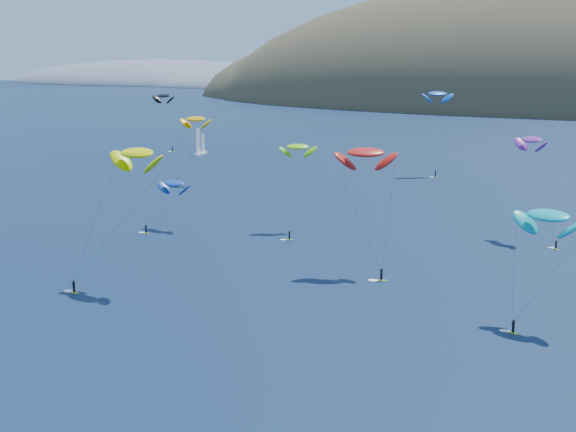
{
  "coord_description": "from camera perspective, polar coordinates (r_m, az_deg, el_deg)",
  "views": [
    {
      "loc": [
        59.23,
        -42.17,
        36.95
      ],
      "look_at": [
        2.18,
        80.0,
        9.0
      ],
      "focal_mm": 50.0,
      "sensor_mm": 36.0,
      "label": 1
    }
  ],
  "objects": [
    {
      "name": "headland",
      "position": [
        940.1,
        -7.55,
        9.16
      ],
      "size": [
        460.0,
        250.0,
        60.0
      ],
      "color": "slate",
      "rests_on": "ground"
    },
    {
      "name": "sailboat",
      "position": [
        290.57,
        -6.27,
        4.52
      ],
      "size": [
        8.8,
        7.63,
        10.97
      ],
      "rotation": [
        0.0,
        0.0,
        0.06
      ],
      "color": "white",
      "rests_on": "ground"
    },
    {
      "name": "kitesurfer_1",
      "position": [
        226.19,
        -6.58,
        6.86
      ],
      "size": [
        9.42,
        9.68,
        20.68
      ],
      "rotation": [
        0.0,
        0.0,
        0.14
      ],
      "color": "#AACE16",
      "rests_on": "ground"
    },
    {
      "name": "kitesurfer_2",
      "position": [
        127.23,
        -10.72,
        4.42
      ],
      "size": [
        12.86,
        11.91,
        24.09
      ],
      "rotation": [
        0.0,
        0.0,
        -0.17
      ],
      "color": "#AACE16",
      "rests_on": "ground"
    },
    {
      "name": "kitesurfer_3",
      "position": [
        166.4,
        0.7,
        4.93
      ],
      "size": [
        8.02,
        13.91,
        19.41
      ],
      "rotation": [
        0.0,
        0.0,
        0.51
      ],
      "color": "#AACE16",
      "rests_on": "ground"
    },
    {
      "name": "kitesurfer_4",
      "position": [
        245.75,
        10.6,
        8.55
      ],
      "size": [
        9.81,
        10.68,
        26.79
      ],
      "rotation": [
        0.0,
        0.0,
        0.63
      ],
      "color": "#AACE16",
      "rests_on": "ground"
    },
    {
      "name": "kitesurfer_5",
      "position": [
        113.15,
        18.01,
        0.03
      ],
      "size": [
        10.39,
        10.11,
        17.83
      ],
      "rotation": [
        0.0,
        0.0,
        -0.36
      ],
      "color": "#AACE16",
      "rests_on": "ground"
    },
    {
      "name": "kitesurfer_6",
      "position": [
        165.72,
        16.93,
        5.21
      ],
      "size": [
        11.84,
        12.87,
        21.91
      ],
      "rotation": [
        0.0,
        0.0,
        -0.66
      ],
      "color": "#AACE16",
      "rests_on": "ground"
    },
    {
      "name": "kitesurfer_9",
      "position": [
        134.19,
        5.55,
        4.51
      ],
      "size": [
        11.06,
        9.34,
        23.02
      ],
      "rotation": [
        0.0,
        0.0,
        0.38
      ],
      "color": "#AACE16",
      "rests_on": "ground"
    },
    {
      "name": "kitesurfer_10",
      "position": [
        169.41,
        -8.12,
        2.32
      ],
      "size": [
        8.46,
        9.54,
        11.91
      ],
      "rotation": [
        0.0,
        0.0,
        -0.15
      ],
      "color": "#AACE16",
      "rests_on": "ground"
    },
    {
      "name": "kitesurfer_12",
      "position": [
        304.94,
        -8.84,
        8.45
      ],
      "size": [
        11.28,
        6.58,
        23.0
      ],
      "rotation": [
        0.0,
        0.0,
        -0.14
      ],
      "color": "#AACE16",
      "rests_on": "ground"
    }
  ]
}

